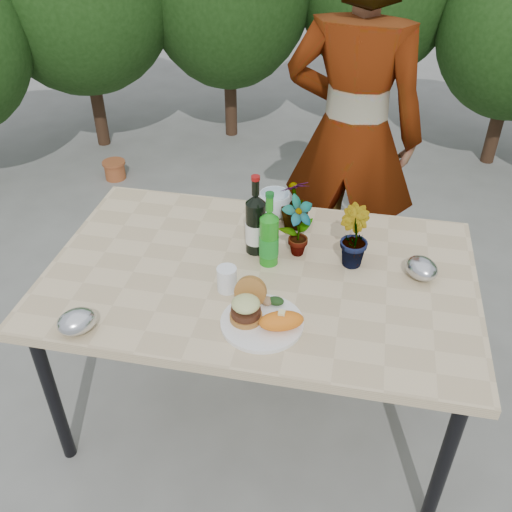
% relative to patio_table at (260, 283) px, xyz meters
% --- Properties ---
extents(ground, '(80.00, 80.00, 0.00)m').
position_rel_patio_table_xyz_m(ground, '(0.00, 0.00, -0.69)').
color(ground, slate).
rests_on(ground, ground).
extents(patio_table, '(1.60, 1.00, 0.75)m').
position_rel_patio_table_xyz_m(patio_table, '(0.00, 0.00, 0.00)').
color(patio_table, '#CFB78A').
rests_on(patio_table, ground).
extents(shrub_hedge, '(6.89, 5.04, 2.23)m').
position_rel_patio_table_xyz_m(shrub_hedge, '(0.30, 1.70, 0.49)').
color(shrub_hedge, '#382316').
rests_on(shrub_hedge, ground).
extents(dinner_plate, '(0.28, 0.28, 0.01)m').
position_rel_patio_table_xyz_m(dinner_plate, '(0.06, -0.28, 0.06)').
color(dinner_plate, white).
rests_on(dinner_plate, patio_table).
extents(burger_stack, '(0.11, 0.16, 0.11)m').
position_rel_patio_table_xyz_m(burger_stack, '(0.01, -0.26, 0.12)').
color(burger_stack, '#B7722D').
rests_on(burger_stack, dinner_plate).
extents(sweet_potato, '(0.17, 0.12, 0.06)m').
position_rel_patio_table_xyz_m(sweet_potato, '(0.13, -0.30, 0.10)').
color(sweet_potato, orange).
rests_on(sweet_potato, dinner_plate).
extents(grilled_veg, '(0.08, 0.05, 0.03)m').
position_rel_patio_table_xyz_m(grilled_veg, '(0.08, -0.19, 0.09)').
color(grilled_veg, olive).
rests_on(grilled_veg, dinner_plate).
extents(wine_bottle, '(0.08, 0.08, 0.33)m').
position_rel_patio_table_xyz_m(wine_bottle, '(-0.04, 0.13, 0.18)').
color(wine_bottle, black).
rests_on(wine_bottle, patio_table).
extents(sparkling_water, '(0.07, 0.07, 0.31)m').
position_rel_patio_table_xyz_m(sparkling_water, '(0.02, 0.06, 0.17)').
color(sparkling_water, '#1C8818').
rests_on(sparkling_water, patio_table).
extents(plastic_cup, '(0.07, 0.07, 0.09)m').
position_rel_patio_table_xyz_m(plastic_cup, '(-0.10, -0.13, 0.10)').
color(plastic_cup, white).
rests_on(plastic_cup, patio_table).
extents(seedling_left, '(0.16, 0.15, 0.25)m').
position_rel_patio_table_xyz_m(seedling_left, '(0.12, 0.14, 0.18)').
color(seedling_left, '#21511C').
rests_on(seedling_left, patio_table).
extents(seedling_mid, '(0.16, 0.17, 0.24)m').
position_rel_patio_table_xyz_m(seedling_mid, '(0.33, 0.13, 0.18)').
color(seedling_mid, '#2A6221').
rests_on(seedling_mid, patio_table).
extents(seedling_right, '(0.17, 0.17, 0.22)m').
position_rel_patio_table_xyz_m(seedling_right, '(0.08, 0.34, 0.17)').
color(seedling_right, '#275A1E').
rests_on(seedling_right, patio_table).
extents(blue_bowl, '(0.19, 0.19, 0.11)m').
position_rel_patio_table_xyz_m(blue_bowl, '(-0.02, 0.40, 0.11)').
color(blue_bowl, white).
rests_on(blue_bowl, patio_table).
extents(foil_packet_left, '(0.17, 0.17, 0.08)m').
position_rel_patio_table_xyz_m(foil_packet_left, '(-0.53, -0.43, 0.10)').
color(foil_packet_left, silver).
rests_on(foil_packet_left, patio_table).
extents(foil_packet_right, '(0.17, 0.17, 0.08)m').
position_rel_patio_table_xyz_m(foil_packet_right, '(0.59, 0.09, 0.10)').
color(foil_packet_right, '#B5B6BC').
rests_on(foil_packet_right, patio_table).
extents(person, '(0.72, 0.52, 1.84)m').
position_rel_patio_table_xyz_m(person, '(0.27, 0.91, 0.23)').
color(person, '#8D6346').
rests_on(person, ground).
extents(terracotta_pot, '(0.17, 0.17, 0.14)m').
position_rel_patio_table_xyz_m(terracotta_pot, '(-1.47, 1.85, -0.62)').
color(terracotta_pot, '#A4522A').
rests_on(terracotta_pot, ground).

